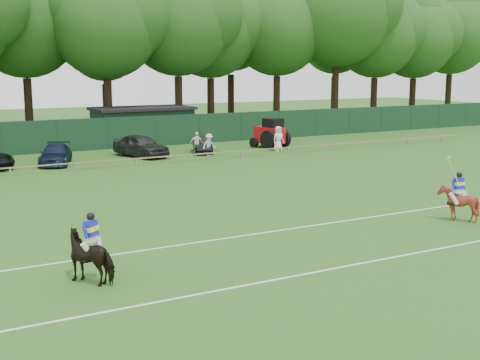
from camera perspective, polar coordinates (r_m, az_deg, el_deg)
ground at (r=26.59m, az=2.21°, el=-4.06°), size 160.00×160.00×0.00m
horse_dark at (r=20.18m, az=-12.99°, el=-6.61°), size 1.80×2.02×1.58m
horse_chestnut at (r=28.76m, az=18.79°, el=-1.96°), size 1.42×1.55×1.52m
sedan_navy at (r=44.52m, az=-16.08°, el=2.19°), size 3.31×4.94×1.33m
hatch_grey at (r=46.89m, az=-8.81°, el=3.04°), size 3.31×5.15×1.63m
estate_black at (r=48.63m, az=-3.35°, el=3.17°), size 2.69×4.03×1.26m
spectator_left at (r=46.89m, az=-2.77°, el=3.14°), size 1.11×0.71×1.62m
spectator_mid at (r=47.38m, az=-3.89°, el=3.26°), size 1.08×0.64×1.72m
spectator_right at (r=49.69m, az=3.43°, el=3.69°), size 0.97×0.67×1.91m
rider_dark at (r=19.98m, az=-13.05°, el=-4.64°), size 0.83×0.67×1.41m
rider_chestnut at (r=28.61m, az=18.88°, el=-0.59°), size 0.93×0.65×2.05m
pitch_lines at (r=23.77m, az=6.63°, el=-5.83°), size 60.00×5.10×0.01m
pitch_rail at (r=42.63m, az=-10.47°, el=1.78°), size 62.10×0.10×0.50m
perimeter_fence at (r=51.08m, az=-13.77°, el=3.93°), size 92.08×0.08×2.50m
utility_shed at (r=55.73m, az=-8.65°, el=4.90°), size 8.40×4.40×3.04m
tree_row at (r=59.41m, az=-13.93°, el=3.54°), size 96.00×12.00×21.00m
tractor at (r=51.34m, az=2.76°, el=4.11°), size 2.50×3.21×2.40m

